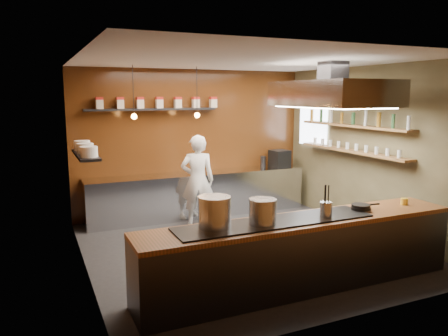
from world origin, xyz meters
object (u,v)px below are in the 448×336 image
stockpot_large (215,212)px  chef (198,180)px  extractor_hood (332,93)px  espresso_machine (280,159)px  stockpot_small (263,212)px

stockpot_large → chef: (0.93, 3.09, -0.26)m
stockpot_large → chef: chef is taller
extractor_hood → espresso_machine: bearing=76.8°
espresso_machine → stockpot_small: bearing=-130.5°
extractor_hood → chef: (-1.56, 1.95, -1.63)m
extractor_hood → espresso_machine: size_ratio=5.32×
espresso_machine → chef: size_ratio=0.22×
stockpot_large → espresso_machine: bearing=49.9°
stockpot_large → stockpot_small: bearing=-10.6°
stockpot_small → chef: 3.23m
stockpot_large → stockpot_small: (0.58, -0.11, -0.03)m
stockpot_small → espresso_machine: 4.54m
extractor_hood → stockpot_large: size_ratio=5.18×
chef → espresso_machine: bearing=-148.0°
stockpot_small → chef: (0.36, 3.20, -0.22)m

